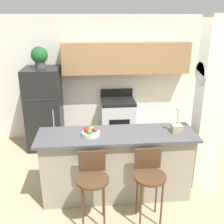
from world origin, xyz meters
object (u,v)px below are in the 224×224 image
at_px(bar_stool_left, 93,179).
at_px(trash_bin, 74,141).
at_px(refrigerator, 44,108).
at_px(bar_stool_right, 149,176).
at_px(stove_range, 118,121).
at_px(fruit_bowl, 91,132).
at_px(potted_plant_on_fridge, 39,56).
at_px(orchid_vase, 177,125).

bearing_deg(bar_stool_left, trash_bin, 99.90).
bearing_deg(refrigerator, bar_stool_right, -54.37).
bearing_deg(bar_stool_left, refrigerator, 111.87).
bearing_deg(refrigerator, stove_range, 2.72).
xyz_separation_m(refrigerator, fruit_bowl, (0.89, -1.73, 0.24)).
xyz_separation_m(potted_plant_on_fridge, orchid_vase, (2.09, -1.72, -0.73)).
xyz_separation_m(potted_plant_on_fridge, trash_bin, (0.55, -0.26, -1.63)).
distance_m(stove_range, orchid_vase, 1.99).
bearing_deg(refrigerator, potted_plant_on_fridge, 114.87).
bearing_deg(refrigerator, orchid_vase, -39.39).
height_order(bar_stool_left, orchid_vase, orchid_vase).
distance_m(refrigerator, bar_stool_left, 2.42).
height_order(stove_range, fruit_bowl, fruit_bowl).
bearing_deg(orchid_vase, bar_stool_right, -132.90).
relative_size(bar_stool_right, trash_bin, 2.52).
relative_size(bar_stool_left, orchid_vase, 2.55).
bearing_deg(potted_plant_on_fridge, bar_stool_left, -68.13).
relative_size(refrigerator, stove_range, 1.50).
relative_size(stove_range, bar_stool_left, 1.12).
distance_m(stove_range, bar_stool_right, 2.32).
relative_size(orchid_vase, fruit_bowl, 1.54).
bearing_deg(potted_plant_on_fridge, orchid_vase, -39.40).
relative_size(refrigerator, bar_stool_right, 1.67).
bearing_deg(bar_stool_right, stove_range, 93.40).
bearing_deg(fruit_bowl, refrigerator, 117.28).
height_order(potted_plant_on_fridge, fruit_bowl, potted_plant_on_fridge).
bearing_deg(potted_plant_on_fridge, fruit_bowl, -62.73).
xyz_separation_m(refrigerator, bar_stool_left, (0.90, -2.24, -0.16)).
distance_m(bar_stool_left, bar_stool_right, 0.71).
relative_size(potted_plant_on_fridge, fruit_bowl, 1.62).
bearing_deg(fruit_bowl, potted_plant_on_fridge, 117.27).
xyz_separation_m(stove_range, bar_stool_right, (0.14, -2.31, 0.18)).
distance_m(potted_plant_on_fridge, fruit_bowl, 2.10).
relative_size(orchid_vase, trash_bin, 0.99).
relative_size(refrigerator, bar_stool_left, 1.67).
bearing_deg(orchid_vase, stove_range, 109.22).
bearing_deg(stove_range, bar_stool_left, -103.84).
xyz_separation_m(stove_range, orchid_vase, (0.62, -1.79, 0.63)).
relative_size(bar_stool_left, potted_plant_on_fridge, 2.43).
relative_size(bar_stool_left, bar_stool_right, 1.00).
height_order(refrigerator, bar_stool_left, refrigerator).
height_order(bar_stool_right, potted_plant_on_fridge, potted_plant_on_fridge).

